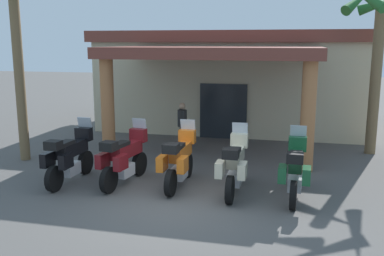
% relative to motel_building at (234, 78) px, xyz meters
% --- Properties ---
extents(ground_plane, '(80.00, 80.00, 0.00)m').
position_rel_motel_building_xyz_m(ground_plane, '(-0.04, -9.77, -2.11)').
color(ground_plane, '#514F4C').
extents(motel_building, '(11.28, 10.32, 4.09)m').
position_rel_motel_building_xyz_m(motel_building, '(0.00, 0.00, 0.00)').
color(motel_building, beige).
rests_on(motel_building, ground_plane).
extents(motorcycle_black, '(0.72, 2.21, 1.61)m').
position_rel_motel_building_xyz_m(motorcycle_black, '(-3.14, -8.96, -1.41)').
color(motorcycle_black, black).
rests_on(motorcycle_black, ground_plane).
extents(motorcycle_maroon, '(0.83, 2.20, 1.61)m').
position_rel_motel_building_xyz_m(motorcycle_maroon, '(-1.70, -8.77, -1.41)').
color(motorcycle_maroon, black).
rests_on(motorcycle_maroon, ground_plane).
extents(motorcycle_orange, '(0.71, 2.21, 1.61)m').
position_rel_motel_building_xyz_m(motorcycle_orange, '(-0.25, -8.65, -1.41)').
color(motorcycle_orange, black).
rests_on(motorcycle_orange, ground_plane).
extents(motorcycle_cream, '(0.71, 2.21, 1.61)m').
position_rel_motel_building_xyz_m(motorcycle_cream, '(1.19, -8.82, -1.41)').
color(motorcycle_cream, black).
rests_on(motorcycle_cream, ground_plane).
extents(motorcycle_green, '(0.72, 2.21, 1.61)m').
position_rel_motel_building_xyz_m(motorcycle_green, '(2.63, -8.87, -1.41)').
color(motorcycle_green, black).
rests_on(motorcycle_green, ground_plane).
extents(pedestrian, '(0.32, 0.48, 1.63)m').
position_rel_motel_building_xyz_m(pedestrian, '(-1.14, -4.80, -1.17)').
color(pedestrian, black).
rests_on(pedestrian, ground_plane).
extents(palm_tree_roadside, '(2.29, 2.29, 6.18)m').
position_rel_motel_building_xyz_m(palm_tree_roadside, '(-5.65, -7.13, 2.68)').
color(palm_tree_roadside, brown).
rests_on(palm_tree_roadside, ground_plane).
extents(palm_tree_near_portico, '(2.30, 2.48, 5.61)m').
position_rel_motel_building_xyz_m(palm_tree_near_portico, '(5.09, -3.93, 1.96)').
color(palm_tree_near_portico, brown).
rests_on(palm_tree_near_portico, ground_plane).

